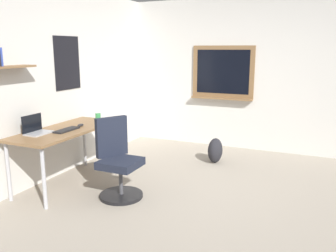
% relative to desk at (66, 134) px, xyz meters
% --- Properties ---
extents(ground_plane, '(5.20, 5.20, 0.00)m').
position_rel_desk_xyz_m(ground_plane, '(0.24, -2.05, -0.67)').
color(ground_plane, '#9E9384').
rests_on(ground_plane, ground).
extents(wall_back, '(5.00, 0.30, 2.60)m').
position_rel_desk_xyz_m(wall_back, '(0.24, 0.40, 0.63)').
color(wall_back, silver).
rests_on(wall_back, ground).
extents(wall_right, '(0.22, 5.00, 2.60)m').
position_rel_desk_xyz_m(wall_right, '(2.69, -2.02, 0.63)').
color(wall_right, silver).
rests_on(wall_right, ground).
extents(desk, '(1.55, 0.65, 0.74)m').
position_rel_desk_xyz_m(desk, '(0.00, 0.00, 0.00)').
color(desk, olive).
rests_on(desk, ground).
extents(office_chair, '(0.55, 0.56, 0.95)m').
position_rel_desk_xyz_m(office_chair, '(-0.06, -0.81, -0.26)').
color(office_chair, black).
rests_on(office_chair, ground).
extents(laptop, '(0.31, 0.21, 0.23)m').
position_rel_desk_xyz_m(laptop, '(-0.35, 0.15, 0.12)').
color(laptop, '#ADAFB5').
rests_on(laptop, desk).
extents(keyboard, '(0.37, 0.13, 0.02)m').
position_rel_desk_xyz_m(keyboard, '(-0.08, -0.08, 0.08)').
color(keyboard, black).
rests_on(keyboard, desk).
extents(computer_mouse, '(0.10, 0.06, 0.03)m').
position_rel_desk_xyz_m(computer_mouse, '(0.20, -0.08, 0.09)').
color(computer_mouse, '#262628').
rests_on(computer_mouse, desk).
extents(coffee_mug, '(0.08, 0.08, 0.09)m').
position_rel_desk_xyz_m(coffee_mug, '(0.67, -0.03, 0.12)').
color(coffee_mug, '#338C4C').
rests_on(coffee_mug, desk).
extents(backpack, '(0.32, 0.22, 0.39)m').
position_rel_desk_xyz_m(backpack, '(1.65, -1.51, -0.48)').
color(backpack, '#232328').
rests_on(backpack, ground).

